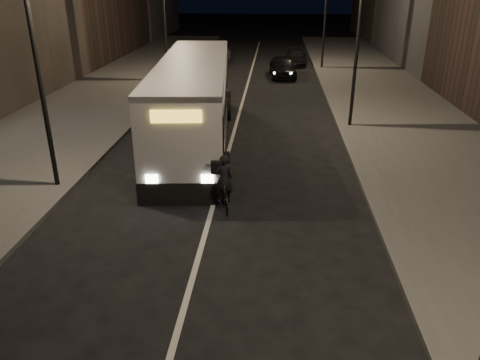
% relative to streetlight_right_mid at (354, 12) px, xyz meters
% --- Properties ---
extents(ground, '(180.00, 180.00, 0.00)m').
position_rel_streetlight_right_mid_xyz_m(ground, '(-5.33, -12.00, -5.36)').
color(ground, black).
rests_on(ground, ground).
extents(sidewalk_right, '(7.00, 70.00, 0.16)m').
position_rel_streetlight_right_mid_xyz_m(sidewalk_right, '(3.17, 2.00, -5.28)').
color(sidewalk_right, '#3C3C39').
rests_on(sidewalk_right, ground).
extents(sidewalk_left, '(7.00, 70.00, 0.16)m').
position_rel_streetlight_right_mid_xyz_m(sidewalk_left, '(-13.83, 2.00, -5.28)').
color(sidewalk_left, '#3C3C39').
rests_on(sidewalk_left, ground).
extents(streetlight_right_mid, '(1.20, 0.44, 8.12)m').
position_rel_streetlight_right_mid_xyz_m(streetlight_right_mid, '(0.00, 0.00, 0.00)').
color(streetlight_right_mid, black).
rests_on(streetlight_right_mid, sidewalk_right).
extents(streetlight_left_near, '(1.20, 0.44, 8.12)m').
position_rel_streetlight_right_mid_xyz_m(streetlight_left_near, '(-10.66, -8.00, 0.00)').
color(streetlight_left_near, black).
rests_on(streetlight_left_near, sidewalk_left).
extents(streetlight_left_far, '(1.20, 0.44, 8.12)m').
position_rel_streetlight_right_mid_xyz_m(streetlight_left_far, '(-10.66, 10.00, 0.00)').
color(streetlight_left_far, black).
rests_on(streetlight_left_far, sidewalk_left).
extents(city_bus, '(4.00, 13.42, 3.57)m').
position_rel_streetlight_right_mid_xyz_m(city_bus, '(-6.96, -2.41, -3.42)').
color(city_bus, silver).
rests_on(city_bus, ground).
extents(cyclist_on_bicycle, '(0.92, 1.71, 1.87)m').
position_rel_streetlight_right_mid_xyz_m(cyclist_on_bicycle, '(-4.93, -9.11, -4.74)').
color(cyclist_on_bicycle, black).
rests_on(cyclist_on_bicycle, ground).
extents(car_near, '(2.16, 4.54, 1.50)m').
position_rel_streetlight_right_mid_xyz_m(car_near, '(-2.91, 12.63, -4.61)').
color(car_near, black).
rests_on(car_near, ground).
extents(car_mid, '(1.62, 4.32, 1.41)m').
position_rel_streetlight_right_mid_xyz_m(car_mid, '(-8.26, 17.90, -4.66)').
color(car_mid, '#3C3C3F').
rests_on(car_mid, ground).
extents(car_far, '(1.84, 4.35, 1.25)m').
position_rel_streetlight_right_mid_xyz_m(car_far, '(-1.73, 18.08, -4.74)').
color(car_far, black).
rests_on(car_far, ground).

